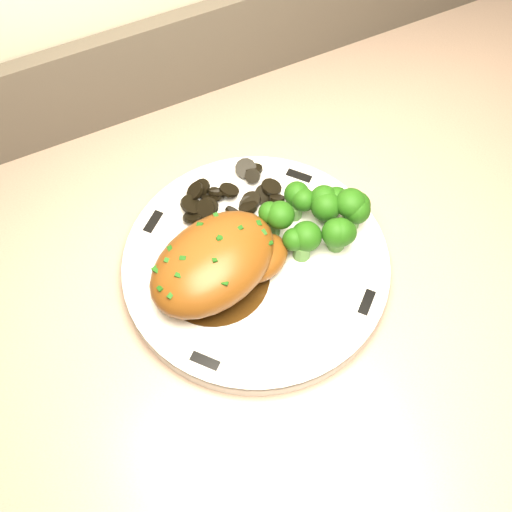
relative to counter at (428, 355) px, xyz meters
name	(u,v)px	position (x,y,z in m)	size (l,w,h in m)	color
counter	(428,355)	(0.00, 0.00, 0.00)	(2.17, 0.72, 1.06)	brown
plate	(256,265)	(-0.31, 0.05, 0.48)	(0.28, 0.28, 0.02)	white
rim_accent_0	(299,176)	(-0.22, 0.13, 0.49)	(0.03, 0.01, 0.00)	black
rim_accent_1	(153,222)	(-0.39, 0.14, 0.49)	(0.03, 0.01, 0.00)	black
rim_accent_2	(205,361)	(-0.40, -0.03, 0.49)	(0.03, 0.01, 0.00)	black
rim_accent_3	(367,302)	(-0.23, -0.04, 0.49)	(0.03, 0.01, 0.00)	black
gravy_pool	(215,277)	(-0.36, 0.05, 0.49)	(0.11, 0.11, 0.00)	black
chicken_breast	(219,263)	(-0.35, 0.05, 0.51)	(0.17, 0.14, 0.06)	brown
mushroom_pile	(232,202)	(-0.31, 0.12, 0.49)	(0.10, 0.07, 0.03)	black
broccoli_florets	(315,219)	(-0.24, 0.05, 0.51)	(0.11, 0.08, 0.04)	#4C8538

